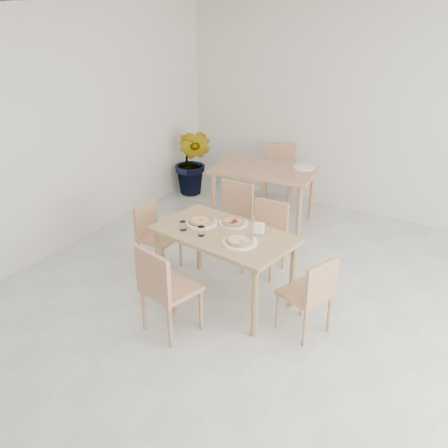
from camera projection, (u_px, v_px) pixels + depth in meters
The scene contains 21 objects.
main_table at pixel (224, 241), 5.13m from camera, with size 1.45×0.94×0.75m.
chair_south at pixel (164, 286), 4.66m from camera, with size 0.52×0.52×0.88m.
chair_north at pixel (267, 232), 5.77m from camera, with size 0.41×0.41×0.80m.
chair_west at pixel (154, 232), 5.80m from camera, with size 0.39×0.39×0.77m.
chair_east at pixel (311, 291), 4.67m from camera, with size 0.50×0.50×0.79m.
plate_margherita at pixel (201, 223), 5.28m from camera, with size 0.33×0.33×0.02m, color white.
plate_mushroom at pixel (240, 242), 4.88m from camera, with size 0.33×0.33×0.02m, color white.
plate_pepperoni at pixel (234, 223), 5.26m from camera, with size 0.29×0.29×0.02m, color white.
pizza_margherita at pixel (201, 221), 5.27m from camera, with size 0.34×0.34×0.03m.
pizza_mushroom at pixel (240, 240), 4.87m from camera, with size 0.32×0.32×0.03m.
pizza_pepperoni at pixel (234, 221), 5.25m from camera, with size 0.29×0.29×0.03m.
tumbler_a at pixel (183, 226), 5.13m from camera, with size 0.07×0.07×0.09m, color white.
tumbler_b at pixel (201, 231), 5.01m from camera, with size 0.07×0.07×0.09m, color white.
napkin_holder at pixel (259, 229), 5.03m from camera, with size 0.12×0.08×0.12m.
fork_a at pixel (267, 233), 5.08m from camera, with size 0.02×0.19×0.01m, color silver.
fork_b at pixel (165, 225), 5.23m from camera, with size 0.01×0.17×0.01m, color silver.
second_table at pixel (264, 176), 6.87m from camera, with size 1.41×0.93×0.75m.
chair_back_s at pixel (242, 206), 6.37m from camera, with size 0.42×0.42×0.83m.
chair_back_n at pixel (278, 171), 7.50m from camera, with size 0.55×0.55×0.87m.
plate_empty at pixel (304, 167), 6.85m from camera, with size 0.29×0.29×0.02m, color white.
potted_plant at pixel (193, 162), 7.83m from camera, with size 0.57×0.46×1.03m, color #216E28.
Camera 1 is at (1.65, -3.33, 2.97)m, focal length 42.00 mm.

